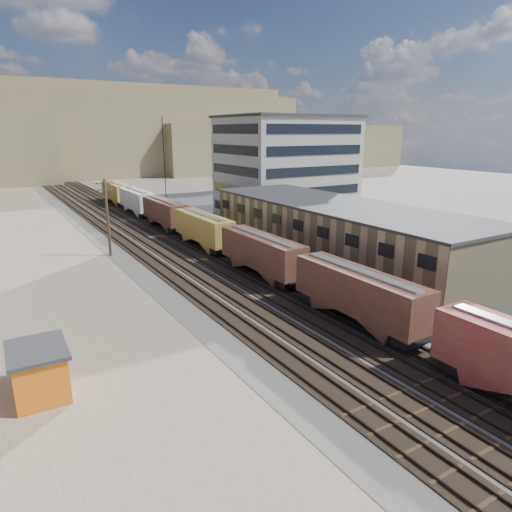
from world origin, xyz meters
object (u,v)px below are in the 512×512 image
freight_train (229,238)px  parked_car_blue (270,217)px  utility_pole_north (107,216)px  maintenance_shed (39,371)px

freight_train → parked_car_blue: freight_train is taller
utility_pole_north → parked_car_blue: size_ratio=1.71×
maintenance_shed → utility_pole_north: bearing=68.8°
freight_train → parked_car_blue: 25.53m
freight_train → maintenance_shed: 31.95m
utility_pole_north → maintenance_shed: size_ratio=2.26×
freight_train → maintenance_shed: size_ratio=27.11×
utility_pole_north → maintenance_shed: 33.04m
maintenance_shed → parked_car_blue: (41.99, 39.03, -0.82)m
maintenance_shed → parked_car_blue: 57.34m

